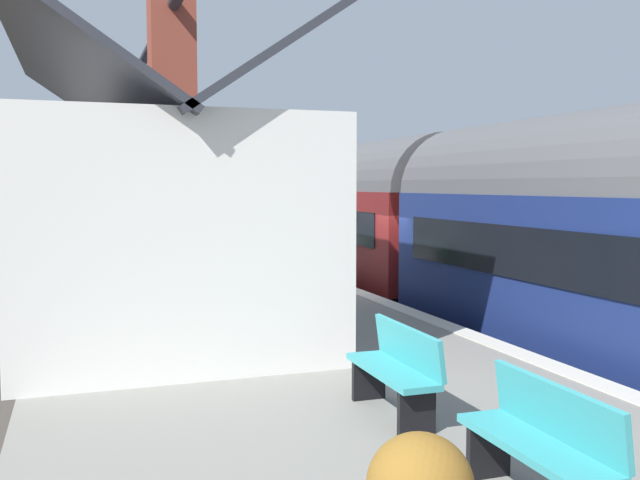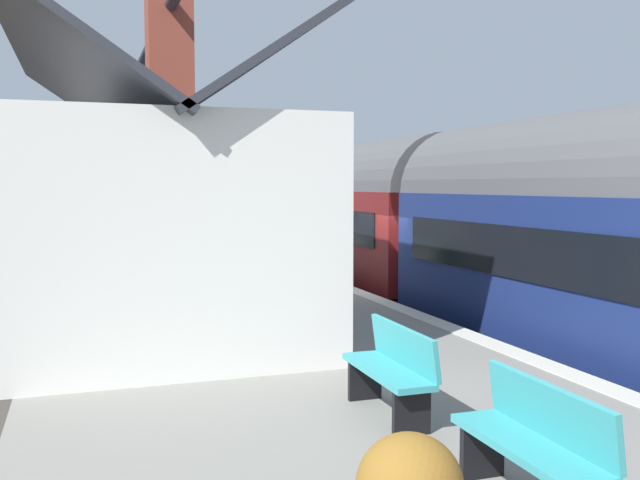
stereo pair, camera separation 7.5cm
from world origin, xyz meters
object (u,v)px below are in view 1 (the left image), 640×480
at_px(station_building, 155,220).
at_px(planter_by_door, 216,252).
at_px(train, 602,246).
at_px(lamp_post_platform, 275,169).
at_px(planter_bench_right, 151,250).
at_px(bench_near_building, 182,243).
at_px(planter_corner_building, 240,246).
at_px(planter_under_sign, 87,245).
at_px(planter_bench_left, 275,266).
at_px(planter_edge_far, 159,247).
at_px(bench_by_lamp, 541,441).
at_px(bench_mid_platform, 397,368).

distance_m(station_building, planter_by_door, 8.93).
xyz_separation_m(train, lamp_post_platform, (8.38, 2.89, 1.35)).
bearing_deg(planter_bench_right, bench_near_building, -91.81).
bearing_deg(planter_corner_building, train, -166.72).
height_order(planter_corner_building, planter_under_sign, planter_under_sign).
bearing_deg(planter_corner_building, planter_bench_left, 174.24).
relative_size(planter_bench_right, planter_under_sign, 1.33).
height_order(train, planter_under_sign, train).
height_order(station_building, planter_edge_far, station_building).
xyz_separation_m(train, planter_under_sign, (14.13, 7.36, -0.91)).
bearing_deg(station_building, planter_corner_building, -20.57).
distance_m(train, planter_edge_far, 15.00).
bearing_deg(bench_near_building, bench_by_lamp, 179.97).
bearing_deg(planter_edge_far, train, -159.67).
relative_size(bench_by_lamp, planter_under_sign, 1.72).
height_order(planter_under_sign, lamp_post_platform, lamp_post_platform).
xyz_separation_m(planter_under_sign, lamp_post_platform, (-5.76, -4.47, 2.26)).
relative_size(station_building, bench_by_lamp, 5.84).
height_order(bench_mid_platform, planter_bench_left, planter_bench_left).
xyz_separation_m(station_building, planter_edge_far, (11.05, -1.23, -1.40)).
xyz_separation_m(bench_mid_platform, planter_under_sign, (16.76, 2.64, -0.07)).
xyz_separation_m(bench_by_lamp, planter_bench_left, (10.78, -1.07, 0.01)).
distance_m(bench_by_lamp, planter_under_sign, 19.08).
height_order(bench_mid_platform, lamp_post_platform, lamp_post_platform).
bearing_deg(train, planter_under_sign, 27.51).
xyz_separation_m(bench_by_lamp, bench_near_building, (17.56, -0.01, 0.00)).
distance_m(bench_near_building, planter_edge_far, 1.37).
distance_m(planter_under_sign, planter_bench_left, 8.95).
distance_m(bench_mid_platform, planter_by_door, 14.07).
xyz_separation_m(bench_near_building, planter_corner_building, (-0.46, -1.70, -0.09)).
bearing_deg(bench_mid_platform, planter_corner_building, -6.87).
relative_size(train, bench_by_lamp, 20.60).
bearing_deg(lamp_post_platform, bench_mid_platform, 170.56).
xyz_separation_m(planter_bench_left, lamp_post_platform, (2.34, -0.66, 2.17)).
distance_m(bench_near_building, bench_mid_platform, 15.43).
bearing_deg(bench_near_building, planter_edge_far, 25.63).
distance_m(station_building, lamp_post_platform, 6.52).
xyz_separation_m(planter_by_door, planter_corner_building, (0.93, -0.93, 0.08)).
distance_m(bench_by_lamp, planter_corner_building, 17.18).
xyz_separation_m(planter_under_sign, planter_bench_left, (-8.10, -3.81, 0.08)).
bearing_deg(planter_bench_right, planter_corner_building, -100.55).
distance_m(planter_by_door, planter_bench_left, 5.40).
distance_m(planter_by_door, planter_under_sign, 4.44).
bearing_deg(planter_under_sign, bench_by_lamp, -171.75).
bearing_deg(planter_edge_far, planter_under_sign, 87.35).
distance_m(bench_mid_platform, lamp_post_platform, 11.36).
xyz_separation_m(planter_bench_right, planter_edge_far, (1.19, -0.35, -0.01)).
xyz_separation_m(planter_by_door, planter_bench_left, (-5.39, -0.30, 0.18)).
distance_m(bench_near_building, planter_under_sign, 3.05).
xyz_separation_m(planter_corner_building, planter_bench_left, (-6.31, 0.64, 0.10)).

